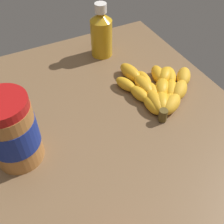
{
  "coord_description": "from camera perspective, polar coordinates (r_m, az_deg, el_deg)",
  "views": [
    {
      "loc": [
        -33.39,
        16.67,
        46.58
      ],
      "look_at": [
        3.21,
        -1.98,
        4.21
      ],
      "focal_mm": 43.8,
      "sensor_mm": 36.0,
      "label": 1
    }
  ],
  "objects": [
    {
      "name": "peanut_butter_jar",
      "position": [
        0.54,
        -20.19,
        -3.82
      ],
      "size": [
        9.66,
        9.66,
        15.48
      ],
      "color": "#B27238",
      "rests_on": "ground_plane"
    },
    {
      "name": "banana_bunch",
      "position": [
        0.69,
        9.76,
        4.72
      ],
      "size": [
        22.32,
        20.88,
        3.6
      ],
      "color": "gold",
      "rests_on": "ground_plane"
    },
    {
      "name": "honey_bottle",
      "position": [
        0.8,
        -2.24,
        16.13
      ],
      "size": [
        6.14,
        6.14,
        15.46
      ],
      "color": "gold",
      "rests_on": "ground_plane"
    },
    {
      "name": "ground_plane",
      "position": [
        0.61,
        -0.29,
        -6.71
      ],
      "size": [
        84.54,
        66.12,
        4.43
      ],
      "primitive_type": "cube",
      "color": "brown"
    }
  ]
}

